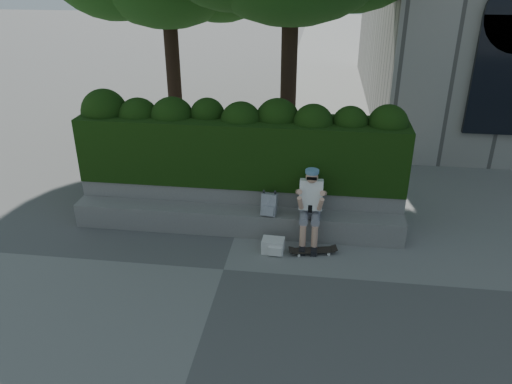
# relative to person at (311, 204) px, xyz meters

# --- Properties ---
(ground) EXTENTS (80.00, 80.00, 0.00)m
(ground) POSITION_rel_person_xyz_m (-1.34, -1.07, -0.75)
(ground) COLOR slate
(ground) RESTS_ON ground
(bench_ledge) EXTENTS (6.00, 0.45, 0.45)m
(bench_ledge) POSITION_rel_person_xyz_m (-1.34, 0.18, -0.53)
(bench_ledge) COLOR gray
(bench_ledge) RESTS_ON ground
(planter_wall) EXTENTS (6.00, 0.50, 0.75)m
(planter_wall) POSITION_rel_person_xyz_m (-1.34, 0.66, -0.38)
(planter_wall) COLOR gray
(planter_wall) RESTS_ON ground
(hedge) EXTENTS (6.00, 1.00, 1.20)m
(hedge) POSITION_rel_person_xyz_m (-1.34, 0.88, 0.60)
(hedge) COLOR black
(hedge) RESTS_ON planter_wall
(person) EXTENTS (0.40, 0.76, 1.38)m
(person) POSITION_rel_person_xyz_m (0.00, 0.00, 0.00)
(person) COLOR gray
(person) RESTS_ON ground
(skateboard) EXTENTS (0.75, 0.33, 0.08)m
(skateboard) POSITION_rel_person_xyz_m (0.09, -0.40, -0.69)
(skateboard) COLOR black
(skateboard) RESTS_ON ground
(backpack_plaid) EXTENTS (0.29, 0.18, 0.39)m
(backpack_plaid) POSITION_rel_person_xyz_m (-0.72, 0.08, -0.11)
(backpack_plaid) COLOR #B5B6BA
(backpack_plaid) RESTS_ON bench_ledge
(backpack_ground) EXTENTS (0.39, 0.28, 0.24)m
(backpack_ground) POSITION_rel_person_xyz_m (-0.60, -0.42, -0.63)
(backpack_ground) COLOR silver
(backpack_ground) RESTS_ON ground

